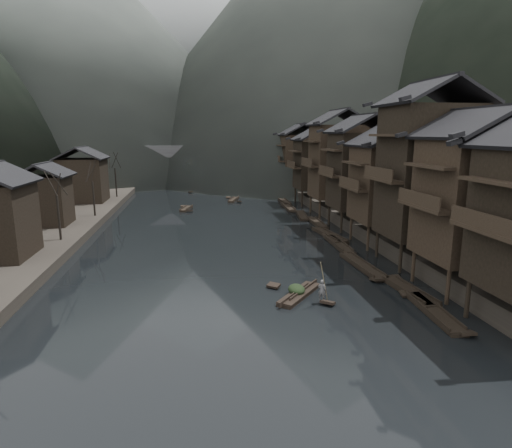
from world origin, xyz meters
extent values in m
plane|color=black|center=(0.00, 0.00, 0.00)|extent=(300.00, 300.00, 0.00)
cube|color=#2D2823|center=(35.00, 40.00, 0.90)|extent=(40.00, 200.00, 1.80)
cylinder|color=black|center=(14.20, -5.60, 1.30)|extent=(0.30, 0.30, 2.90)
cylinder|color=black|center=(16.95, -5.60, 1.30)|extent=(0.30, 0.30, 2.90)
cube|color=black|center=(13.30, -8.00, 6.33)|extent=(1.20, 5.70, 0.25)
cylinder|color=black|center=(14.20, -3.40, 1.30)|extent=(0.30, 0.30, 2.90)
cylinder|color=black|center=(14.20, 1.40, 1.30)|extent=(0.30, 0.30, 2.90)
cylinder|color=black|center=(16.95, -3.40, 1.30)|extent=(0.30, 0.30, 2.90)
cylinder|color=black|center=(16.95, 1.40, 1.30)|extent=(0.30, 0.30, 2.90)
cube|color=black|center=(17.30, -1.00, 6.96)|extent=(7.00, 6.00, 8.73)
cube|color=black|center=(13.30, -1.00, 6.53)|extent=(1.20, 5.70, 0.25)
cylinder|color=black|center=(14.20, 3.60, 1.30)|extent=(0.30, 0.30, 2.90)
cylinder|color=black|center=(14.20, 8.40, 1.30)|extent=(0.30, 0.30, 2.90)
cylinder|color=black|center=(16.95, 3.60, 1.30)|extent=(0.30, 0.30, 2.90)
cylinder|color=black|center=(16.95, 8.40, 1.30)|extent=(0.30, 0.30, 2.90)
cube|color=black|center=(17.30, 6.00, 8.32)|extent=(7.00, 6.00, 11.43)
cube|color=black|center=(13.30, 6.00, 7.75)|extent=(1.20, 5.70, 0.25)
cylinder|color=black|center=(14.20, 10.60, 1.30)|extent=(0.30, 0.30, 2.90)
cylinder|color=black|center=(14.20, 15.40, 1.30)|extent=(0.30, 0.30, 2.90)
cylinder|color=black|center=(16.95, 10.60, 1.30)|extent=(0.30, 0.30, 2.90)
cylinder|color=black|center=(16.95, 15.40, 1.30)|extent=(0.30, 0.30, 2.90)
cube|color=black|center=(17.30, 13.00, 6.50)|extent=(7.00, 6.00, 7.80)
cube|color=black|center=(13.30, 13.00, 6.11)|extent=(1.20, 5.70, 0.25)
cylinder|color=black|center=(14.20, 18.60, 1.30)|extent=(0.30, 0.30, 2.90)
cylinder|color=black|center=(14.20, 23.40, 1.30)|extent=(0.30, 0.30, 2.90)
cylinder|color=black|center=(16.95, 18.60, 1.30)|extent=(0.30, 0.30, 2.90)
cylinder|color=black|center=(16.95, 23.40, 1.30)|extent=(0.30, 0.30, 2.90)
cube|color=black|center=(17.30, 21.00, 7.17)|extent=(7.00, 6.00, 9.14)
cube|color=black|center=(13.30, 21.00, 6.71)|extent=(1.20, 5.70, 0.25)
cylinder|color=black|center=(14.20, 27.60, 1.30)|extent=(0.30, 0.30, 2.90)
cylinder|color=black|center=(14.20, 32.40, 1.30)|extent=(0.30, 0.30, 2.90)
cylinder|color=black|center=(16.95, 27.60, 1.30)|extent=(0.30, 0.30, 2.90)
cylinder|color=black|center=(16.95, 32.40, 1.30)|extent=(0.30, 0.30, 2.90)
cube|color=black|center=(17.30, 30.00, 7.70)|extent=(7.00, 6.00, 10.20)
cube|color=black|center=(13.30, 30.00, 7.19)|extent=(1.20, 5.70, 0.25)
cylinder|color=black|center=(14.20, 37.60, 1.30)|extent=(0.30, 0.30, 2.90)
cylinder|color=black|center=(14.20, 42.40, 1.30)|extent=(0.30, 0.30, 2.90)
cylinder|color=black|center=(16.95, 37.60, 1.30)|extent=(0.30, 0.30, 2.90)
cylinder|color=black|center=(16.95, 42.40, 1.30)|extent=(0.30, 0.30, 2.90)
cube|color=black|center=(17.30, 40.00, 6.58)|extent=(7.00, 6.00, 7.97)
cube|color=black|center=(13.30, 40.00, 6.18)|extent=(1.20, 5.70, 0.25)
cylinder|color=black|center=(14.20, 49.60, 1.30)|extent=(0.30, 0.30, 2.90)
cylinder|color=black|center=(14.20, 54.40, 1.30)|extent=(0.30, 0.30, 2.90)
cylinder|color=black|center=(16.95, 49.60, 1.30)|extent=(0.30, 0.30, 2.90)
cylinder|color=black|center=(16.95, 54.40, 1.30)|extent=(0.30, 0.30, 2.90)
cube|color=black|center=(17.30, 52.00, 6.97)|extent=(7.00, 6.00, 8.74)
cube|color=black|center=(13.30, 52.00, 6.53)|extent=(1.20, 5.70, 0.25)
cube|color=black|center=(-20.50, 24.00, 4.10)|extent=(5.00, 5.00, 5.80)
cube|color=black|center=(-20.50, 42.00, 4.60)|extent=(6.50, 6.50, 6.80)
cylinder|color=black|center=(-17.00, 15.95, 3.51)|extent=(0.24, 0.24, 4.62)
cylinder|color=black|center=(-17.00, 29.13, 3.45)|extent=(0.24, 0.24, 4.51)
cylinder|color=black|center=(-17.00, 46.72, 3.66)|extent=(0.24, 0.24, 4.92)
cube|color=black|center=(12.37, -4.85, 0.15)|extent=(1.54, 6.71, 0.30)
cube|color=black|center=(12.37, -4.85, 0.33)|extent=(1.59, 6.58, 0.10)
cube|color=black|center=(12.16, -1.67, 0.29)|extent=(0.99, 0.88, 0.34)
cube|color=black|center=(12.59, -8.03, 0.29)|extent=(0.99, 0.88, 0.34)
cube|color=black|center=(12.62, -1.16, 0.15)|extent=(1.68, 6.18, 0.30)
cube|color=black|center=(12.62, -1.16, 0.33)|extent=(1.73, 6.07, 0.10)
cube|color=black|center=(12.91, 1.76, 0.29)|extent=(1.00, 0.84, 0.33)
cube|color=black|center=(12.34, -4.07, 0.29)|extent=(1.00, 0.84, 0.33)
cube|color=black|center=(11.52, 5.36, 0.15)|extent=(1.52, 7.75, 0.30)
cube|color=black|center=(11.52, 5.36, 0.33)|extent=(1.57, 7.59, 0.10)
cube|color=black|center=(11.72, 9.05, 0.29)|extent=(0.99, 0.99, 0.37)
cube|color=black|center=(11.32, 1.67, 0.29)|extent=(0.99, 0.99, 0.37)
cube|color=black|center=(11.89, 12.97, 0.15)|extent=(1.26, 7.45, 0.30)
cube|color=black|center=(11.89, 12.97, 0.33)|extent=(1.31, 7.31, 0.10)
cube|color=black|center=(11.81, 16.54, 0.29)|extent=(0.95, 0.93, 0.36)
cube|color=black|center=(11.97, 9.40, 0.29)|extent=(0.95, 0.93, 0.36)
cube|color=black|center=(12.23, 17.06, 0.15)|extent=(2.11, 7.67, 0.30)
cube|color=black|center=(12.23, 17.06, 0.33)|extent=(2.15, 7.53, 0.10)
cube|color=black|center=(12.72, 20.67, 0.29)|extent=(1.05, 1.05, 0.37)
cube|color=black|center=(11.73, 13.45, 0.29)|extent=(1.05, 1.05, 0.37)
cube|color=black|center=(12.73, 23.89, 0.15)|extent=(1.33, 6.66, 0.30)
cube|color=black|center=(12.73, 23.89, 0.33)|extent=(1.38, 6.53, 0.10)
cube|color=black|center=(12.62, 27.07, 0.29)|extent=(0.96, 0.85, 0.34)
cube|color=black|center=(12.84, 20.71, 0.29)|extent=(0.96, 0.85, 0.34)
cube|color=black|center=(12.08, 29.39, 0.15)|extent=(2.02, 6.92, 0.30)
cube|color=black|center=(12.08, 29.39, 0.33)|extent=(2.06, 6.79, 0.10)
cube|color=black|center=(11.63, 32.64, 0.29)|extent=(1.04, 0.96, 0.35)
cube|color=black|center=(12.52, 26.14, 0.29)|extent=(1.04, 0.96, 0.35)
cube|color=black|center=(11.58, 36.13, 0.15)|extent=(1.23, 6.66, 0.30)
cube|color=black|center=(11.58, 36.13, 0.33)|extent=(1.28, 6.53, 0.10)
cube|color=black|center=(11.52, 39.32, 0.29)|extent=(0.95, 0.84, 0.34)
cube|color=black|center=(11.64, 32.94, 0.29)|extent=(0.95, 0.84, 0.34)
cube|color=black|center=(12.17, 41.83, 0.15)|extent=(1.11, 6.27, 0.30)
cube|color=black|center=(12.17, 41.83, 0.33)|extent=(1.16, 6.15, 0.10)
cube|color=black|center=(12.16, 44.84, 0.29)|extent=(0.94, 0.77, 0.33)
cube|color=black|center=(12.17, 38.82, 0.29)|extent=(0.94, 0.77, 0.33)
cube|color=black|center=(12.08, 48.64, 0.15)|extent=(1.38, 6.16, 0.30)
cube|color=black|center=(12.08, 48.64, 0.33)|extent=(1.43, 6.04, 0.10)
cube|color=black|center=(11.94, 51.57, 0.29)|extent=(0.97, 0.80, 0.33)
cube|color=black|center=(12.21, 45.70, 0.29)|extent=(0.97, 0.80, 0.33)
cube|color=black|center=(12.57, 53.05, 0.15)|extent=(1.93, 6.26, 0.30)
cube|color=black|center=(12.57, 53.05, 0.33)|extent=(1.97, 6.14, 0.10)
cube|color=black|center=(12.17, 55.98, 0.29)|extent=(1.03, 0.88, 0.33)
cube|color=black|center=(12.98, 50.12, 0.29)|extent=(1.03, 0.88, 0.33)
cube|color=black|center=(12.17, 60.75, 0.15)|extent=(1.48, 7.30, 0.30)
cube|color=black|center=(12.17, 60.75, 0.33)|extent=(1.53, 7.16, 0.10)
cube|color=black|center=(11.99, 64.22, 0.29)|extent=(0.98, 0.94, 0.36)
cube|color=black|center=(12.36, 57.27, 0.29)|extent=(0.98, 0.94, 0.36)
cube|color=black|center=(-4.40, 37.28, 0.15)|extent=(2.07, 4.65, 0.30)
cube|color=black|center=(-4.40, 37.28, 0.33)|extent=(2.10, 4.57, 0.10)
cube|color=black|center=(-4.92, 39.39, 0.29)|extent=(0.96, 0.76, 0.29)
cube|color=black|center=(-3.87, 35.16, 0.29)|extent=(0.96, 0.76, 0.29)
cube|color=black|center=(3.74, 45.55, 0.15)|extent=(2.50, 5.51, 0.30)
cube|color=black|center=(3.74, 45.55, 0.33)|extent=(2.52, 5.42, 0.10)
cube|color=black|center=(3.00, 48.06, 0.29)|extent=(1.01, 0.89, 0.31)
cube|color=black|center=(4.48, 43.04, 0.29)|extent=(1.01, 0.89, 0.31)
cube|color=black|center=(-3.25, 59.05, 0.15)|extent=(2.32, 5.76, 0.30)
cube|color=black|center=(-3.25, 59.05, 0.33)|extent=(2.34, 5.66, 0.10)
cube|color=black|center=(-2.60, 61.70, 0.29)|extent=(0.99, 0.89, 0.32)
cube|color=black|center=(-3.89, 56.40, 0.29)|extent=(0.99, 0.89, 0.32)
cube|color=black|center=(7.70, 68.98, 0.15)|extent=(3.04, 4.68, 0.30)
cube|color=black|center=(7.70, 68.98, 0.33)|extent=(3.04, 4.62, 0.10)
cube|color=black|center=(6.66, 71.01, 0.29)|extent=(1.03, 0.91, 0.29)
cube|color=black|center=(8.73, 66.95, 0.29)|extent=(1.03, 0.91, 0.29)
cube|color=#4C4C4F|center=(0.00, 72.00, 7.20)|extent=(40.00, 6.00, 1.60)
cube|color=#4C4C4F|center=(0.00, 69.30, 8.50)|extent=(40.00, 0.50, 1.00)
cube|color=#4C4C4F|center=(0.00, 74.70, 8.50)|extent=(40.00, 0.50, 1.00)
cube|color=#4C4C4F|center=(-14.00, 72.00, 3.20)|extent=(3.20, 6.00, 6.40)
cube|color=#4C4C4F|center=(-4.50, 72.00, 3.20)|extent=(3.20, 6.00, 6.40)
cube|color=#4C4C4F|center=(4.50, 72.00, 3.20)|extent=(3.20, 6.00, 6.40)
cube|color=#4C4C4F|center=(14.00, 72.00, 3.20)|extent=(3.20, 6.00, 6.40)
cone|color=#474F49|center=(55.00, 130.00, 54.75)|extent=(195.00, 195.00, 109.50)
cone|color=#474F49|center=(-50.00, 135.00, 43.39)|extent=(168.00, 168.00, 86.79)
cone|color=gray|center=(0.00, 210.00, 60.69)|extent=(320.00, 320.00, 121.38)
cube|color=black|center=(4.39, -0.49, 0.15)|extent=(4.10, 4.71, 0.30)
cube|color=black|center=(4.39, -0.49, 0.33)|extent=(4.08, 4.66, 0.10)
cube|color=black|center=(2.84, 1.44, 0.29)|extent=(1.14, 1.10, 0.30)
cube|color=black|center=(5.93, -2.41, 0.29)|extent=(1.14, 1.10, 0.30)
ellipsoid|color=black|center=(4.22, -0.28, 0.81)|extent=(1.23, 1.61, 0.74)
imported|color=slate|center=(5.61, -2.01, 1.21)|extent=(0.67, 0.59, 1.54)
cylinder|color=#8C7A51|center=(5.81, -2.01, 3.96)|extent=(1.28, 1.69, 3.96)
camera|label=1|loc=(-2.92, -29.23, 11.68)|focal=30.00mm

